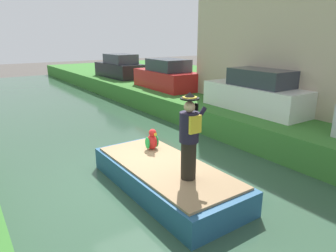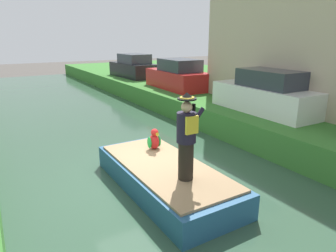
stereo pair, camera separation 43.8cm
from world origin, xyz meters
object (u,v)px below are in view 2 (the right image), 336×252
at_px(parrot_plush, 154,140).
at_px(boat, 165,177).
at_px(parked_car_red, 178,76).
at_px(person_pirate, 187,137).
at_px(parked_car_white, 267,94).
at_px(parked_car_dark, 133,67).

bearing_deg(parrot_plush, boat, -105.26).
relative_size(parrot_plush, parked_car_red, 0.14).
relative_size(person_pirate, parked_car_white, 0.46).
bearing_deg(parrot_plush, parked_car_red, 52.87).
bearing_deg(boat, parked_car_dark, 68.09).
xyz_separation_m(parked_car_red, parked_car_dark, (0.00, 5.41, 0.00)).
height_order(parked_car_white, parked_car_red, same).
height_order(person_pirate, parked_car_dark, person_pirate).
bearing_deg(parked_car_dark, parked_car_white, -90.00).
relative_size(boat, parked_car_red, 1.04).
height_order(person_pirate, parrot_plush, person_pirate).
distance_m(boat, parked_car_dark, 14.04).
xyz_separation_m(boat, parked_car_dark, (5.22, 12.98, 1.23)).
relative_size(parrot_plush, parked_car_dark, 0.14).
distance_m(parked_car_white, parked_car_red, 5.90).
bearing_deg(boat, person_pirate, -89.16).
height_order(person_pirate, parked_car_red, person_pirate).
distance_m(parrot_plush, parked_car_red, 8.20).
distance_m(boat, person_pirate, 1.50).
bearing_deg(boat, parrot_plush, 74.74).
xyz_separation_m(boat, parked_car_red, (5.22, 7.57, 1.23)).
distance_m(parked_car_white, parked_car_dark, 11.31).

